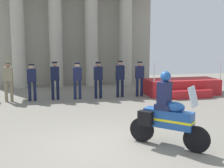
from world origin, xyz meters
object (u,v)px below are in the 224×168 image
at_px(reviewing_stand, 182,87).
at_px(officer_in_row_5, 120,76).
at_px(officer_in_row_2, 55,77).
at_px(officer_in_row_3, 77,78).
at_px(officer_in_row_4, 98,77).
at_px(motorcycle_with_rider, 166,115).
at_px(officer_in_row_1, 32,79).
at_px(officer_in_row_0, 8,78).
at_px(officer_in_row_6, 140,76).

relative_size(reviewing_stand, officer_in_row_5, 2.06).
height_order(officer_in_row_2, officer_in_row_3, officer_in_row_2).
distance_m(reviewing_stand, officer_in_row_4, 4.19).
distance_m(officer_in_row_3, motorcycle_with_rider, 6.60).
xyz_separation_m(officer_in_row_4, officer_in_row_5, (1.04, 0.07, 0.02)).
bearing_deg(officer_in_row_1, officer_in_row_3, 179.17).
bearing_deg(reviewing_stand, officer_in_row_5, 178.98).
relative_size(officer_in_row_4, motorcycle_with_rider, 0.87).
xyz_separation_m(officer_in_row_3, officer_in_row_5, (1.98, 0.06, 0.02)).
relative_size(officer_in_row_0, officer_in_row_2, 1.01).
bearing_deg(officer_in_row_0, officer_in_row_2, 179.23).
height_order(officer_in_row_4, motorcycle_with_rider, motorcycle_with_rider).
bearing_deg(officer_in_row_5, officer_in_row_2, 0.07).
distance_m(officer_in_row_5, officer_in_row_6, 0.94).
relative_size(reviewing_stand, motorcycle_with_rider, 1.84).
bearing_deg(officer_in_row_3, officer_in_row_2, -4.44).
height_order(officer_in_row_1, officer_in_row_2, officer_in_row_2).
xyz_separation_m(reviewing_stand, officer_in_row_6, (-2.16, 0.05, 0.61)).
bearing_deg(reviewing_stand, officer_in_row_0, 179.12).
height_order(officer_in_row_2, officer_in_row_5, same).
relative_size(reviewing_stand, officer_in_row_0, 2.04).
relative_size(officer_in_row_5, officer_in_row_6, 1.03).
relative_size(officer_in_row_2, officer_in_row_4, 1.02).
distance_m(officer_in_row_1, officer_in_row_3, 1.96).
bearing_deg(officer_in_row_3, officer_in_row_0, -1.99).
distance_m(officer_in_row_1, officer_in_row_6, 4.88).
xyz_separation_m(reviewing_stand, motorcycle_with_rider, (-3.57, -6.43, 0.43)).
relative_size(officer_in_row_3, officer_in_row_5, 0.97).
xyz_separation_m(reviewing_stand, officer_in_row_2, (-6.06, 0.08, 0.64)).
bearing_deg(officer_in_row_1, motorcycle_with_rider, 118.73).
distance_m(officer_in_row_0, motorcycle_with_rider, 7.92).
relative_size(officer_in_row_6, motorcycle_with_rider, 0.86).
bearing_deg(officer_in_row_2, officer_in_row_1, 2.74).
bearing_deg(reviewing_stand, officer_in_row_3, -179.93).
height_order(officer_in_row_6, motorcycle_with_rider, motorcycle_with_rider).
bearing_deg(motorcycle_with_rider, reviewing_stand, 106.42).
height_order(reviewing_stand, motorcycle_with_rider, motorcycle_with_rider).
relative_size(reviewing_stand, officer_in_row_2, 2.06).
distance_m(officer_in_row_4, officer_in_row_5, 1.04).
bearing_deg(motorcycle_with_rider, officer_in_row_5, 131.31).
bearing_deg(officer_in_row_5, officer_in_row_0, -0.26).
xyz_separation_m(officer_in_row_2, officer_in_row_4, (1.92, -0.09, -0.02)).
bearing_deg(motorcycle_with_rider, officer_in_row_1, 163.69).
distance_m(officer_in_row_2, officer_in_row_6, 3.90).
xyz_separation_m(officer_in_row_2, officer_in_row_3, (0.98, -0.08, -0.03)).
bearing_deg(officer_in_row_2, officer_in_row_5, -179.93).
relative_size(officer_in_row_3, motorcycle_with_rider, 0.87).
bearing_deg(officer_in_row_4, officer_in_row_3, -0.02).
xyz_separation_m(reviewing_stand, officer_in_row_4, (-4.14, -0.02, 0.62)).
relative_size(officer_in_row_0, officer_in_row_4, 1.03).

